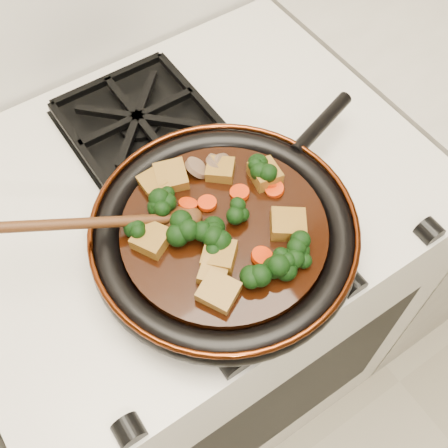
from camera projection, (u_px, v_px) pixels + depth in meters
stove at (196, 302)px, 1.26m from camera, size 0.76×0.60×0.90m
burner_grate_front at (235, 243)px, 0.80m from camera, size 0.23×0.23×0.03m
burner_grate_back at (138, 121)px, 0.92m from camera, size 0.23×0.23×0.03m
skillet at (225, 233)px, 0.77m from camera, size 0.49×0.37×0.05m
braising_sauce at (224, 232)px, 0.77m from camera, size 0.28×0.28×0.02m
tofu_cube_0 at (220, 170)px, 0.80m from camera, size 0.05×0.05×0.02m
tofu_cube_1 at (288, 225)px, 0.75m from camera, size 0.06×0.06×0.03m
tofu_cube_2 at (153, 183)px, 0.79m from camera, size 0.04×0.04×0.03m
tofu_cube_3 at (219, 292)px, 0.70m from camera, size 0.06×0.06×0.03m
tofu_cube_4 at (152, 240)px, 0.74m from camera, size 0.06×0.06×0.03m
tofu_cube_5 at (171, 177)px, 0.80m from camera, size 0.06×0.06×0.03m
tofu_cube_6 at (265, 174)px, 0.80m from camera, size 0.05×0.05×0.03m
tofu_cube_7 at (213, 273)px, 0.72m from camera, size 0.05×0.05×0.03m
tofu_cube_8 at (219, 256)px, 0.73m from camera, size 0.06×0.06×0.03m
broccoli_floret_0 at (209, 233)px, 0.74m from camera, size 0.09×0.09×0.07m
broccoli_floret_1 at (238, 213)px, 0.76m from camera, size 0.09×0.08×0.07m
broccoli_floret_2 at (250, 275)px, 0.71m from camera, size 0.09×0.08×0.06m
broccoli_floret_3 at (281, 267)px, 0.71m from camera, size 0.08×0.08×0.08m
broccoli_floret_4 at (138, 232)px, 0.75m from camera, size 0.08×0.07×0.05m
broccoli_floret_5 at (177, 231)px, 0.74m from camera, size 0.08×0.07×0.08m
broccoli_floret_6 at (215, 244)px, 0.73m from camera, size 0.09×0.09×0.07m
broccoli_floret_7 at (165, 204)px, 0.77m from camera, size 0.07×0.06×0.07m
broccoli_floret_8 at (262, 171)px, 0.80m from camera, size 0.09×0.09×0.07m
broccoli_floret_9 at (297, 257)px, 0.73m from camera, size 0.09×0.08×0.07m
carrot_coin_0 at (207, 203)px, 0.78m from camera, size 0.03×0.03×0.01m
carrot_coin_1 at (271, 182)px, 0.80m from camera, size 0.03×0.03×0.02m
carrot_coin_2 at (188, 204)px, 0.77m from camera, size 0.03×0.03×0.02m
carrot_coin_3 at (240, 193)px, 0.79m from camera, size 0.03×0.03×0.01m
carrot_coin_4 at (262, 256)px, 0.73m from camera, size 0.03×0.03×0.01m
carrot_coin_5 at (275, 189)px, 0.79m from camera, size 0.03×0.03×0.01m
mushroom_slice_0 at (223, 164)px, 0.81m from camera, size 0.04×0.04×0.03m
mushroom_slice_1 at (218, 164)px, 0.81m from camera, size 0.03×0.04×0.03m
mushroom_slice_2 at (197, 168)px, 0.81m from camera, size 0.04×0.04×0.03m
wooden_spoon at (123, 221)px, 0.74m from camera, size 0.16×0.08×0.27m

